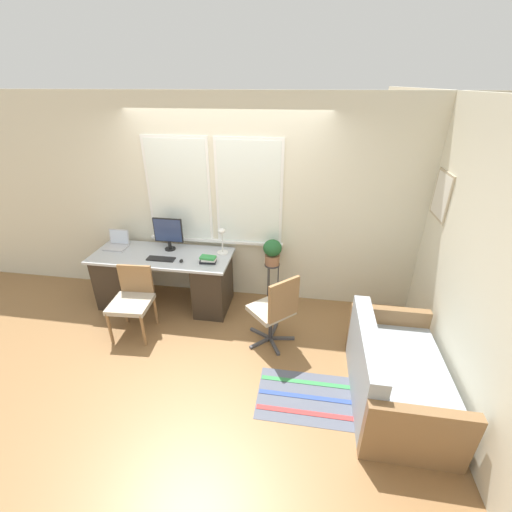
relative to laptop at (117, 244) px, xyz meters
The scene contains 16 objects.
ground_plane 1.77m from the laptop, 18.08° to the right, with size 14.00×14.00×0.00m, color olive.
wall_back_with_window 1.62m from the laptop, 11.76° to the left, with size 9.00×0.12×2.70m.
wall_right_with_picture 4.07m from the laptop, ahead, with size 0.08×9.00×2.70m.
desk 0.81m from the laptop, 10.63° to the right, with size 1.83×0.72×0.76m.
laptop is the anchor object (origin of this frame).
monitor 0.77m from the laptop, ahead, with size 0.39×0.15×0.44m.
keyboard 0.78m from the laptop, 19.53° to the right, with size 0.36×0.12×0.02m.
mouse 1.05m from the laptop, 15.83° to the right, with size 0.04×0.07×0.04m.
desk_lamp 1.48m from the laptop, ahead, with size 0.15×0.15×0.35m.
book_stack 1.38m from the laptop, 10.57° to the right, with size 0.21×0.14×0.10m.
desk_chair_wooden 0.98m from the laptop, 54.34° to the right, with size 0.49×0.49×0.83m.
office_chair_swivel 2.39m from the laptop, 17.91° to the right, with size 0.61×0.61×0.93m.
couch_loveseat 3.75m from the laptop, 21.17° to the right, with size 0.82×1.38×0.77m.
plant_stand 2.14m from the laptop, ahead, with size 0.20×0.20×0.62m.
potted_plant 2.12m from the laptop, ahead, with size 0.24×0.24×0.35m.
floor_rug_striped 3.21m from the laptop, 28.20° to the right, with size 1.14×0.64×0.01m.
Camera 1 is at (1.03, -3.40, 2.77)m, focal length 24.00 mm.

